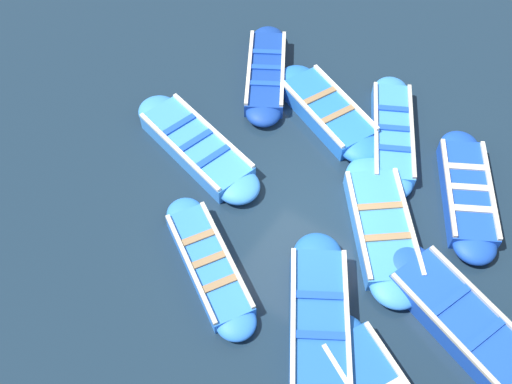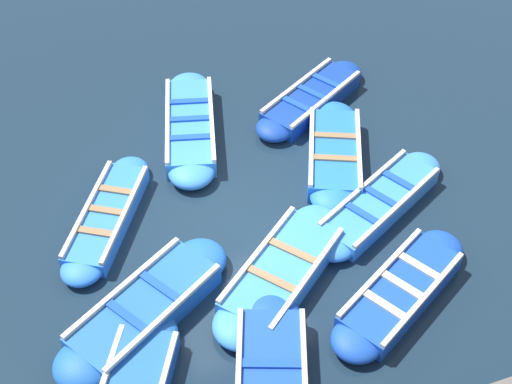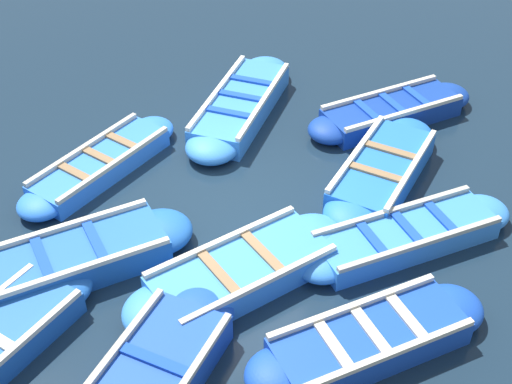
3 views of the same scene
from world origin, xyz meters
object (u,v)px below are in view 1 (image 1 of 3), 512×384
object	(u,v)px
boat_outer_left	(319,320)
boat_far_corner	(209,264)
boat_mid_row	(266,73)
boat_stern_in	(467,193)
boat_near_quay	(382,227)
boat_centre	(464,322)
boat_bow_out	(392,134)
boat_outer_right	(196,147)
boat_drifting	(327,112)

from	to	relation	value
boat_outer_left	boat_far_corner	world-z (taller)	boat_outer_left
boat_mid_row	boat_outer_left	world-z (taller)	boat_outer_left
boat_stern_in	boat_near_quay	distance (m)	1.95
boat_centre	boat_near_quay	xyz separation A→B (m)	(-2.07, 0.95, -0.02)
boat_stern_in	boat_bow_out	xyz separation A→B (m)	(-1.94, 0.58, -0.02)
boat_outer_right	boat_far_corner	bearing A→B (deg)	-47.43
boat_centre	boat_near_quay	bearing A→B (deg)	155.39
boat_bow_out	boat_outer_right	xyz separation A→B (m)	(-3.21, -2.69, 0.03)
boat_outer_right	boat_outer_left	distance (m)	4.54
boat_bow_out	boat_drifting	xyz separation A→B (m)	(-1.46, -0.26, 0.03)
boat_mid_row	boat_outer_left	distance (m)	6.18
boat_bow_out	boat_outer_left	xyz separation A→B (m)	(0.92, -4.57, 0.03)
boat_outer_right	boat_drifting	distance (m)	2.99
boat_bow_out	boat_mid_row	bearing A→B (deg)	-179.79
boat_mid_row	boat_drifting	distance (m)	1.82
boat_stern_in	boat_outer_right	size ratio (longest dim) A/B	0.87
boat_stern_in	boat_outer_right	world-z (taller)	boat_outer_right
boat_mid_row	boat_near_quay	world-z (taller)	boat_near_quay
boat_stern_in	boat_bow_out	world-z (taller)	boat_stern_in
boat_stern_in	boat_far_corner	bearing A→B (deg)	-127.94
boat_mid_row	boat_bow_out	distance (m)	3.26
boat_stern_in	boat_centre	size ratio (longest dim) A/B	0.85
boat_stern_in	boat_mid_row	bearing A→B (deg)	173.74
boat_stern_in	boat_outer_left	xyz separation A→B (m)	(-1.02, -3.98, 0.02)
boat_outer_left	boat_drifting	size ratio (longest dim) A/B	1.03
boat_far_corner	boat_centre	bearing A→B (deg)	19.99
boat_outer_left	boat_drifting	xyz separation A→B (m)	(-2.37, 4.30, -0.00)
boat_outer_right	boat_bow_out	bearing A→B (deg)	39.91
boat_near_quay	boat_outer_left	world-z (taller)	boat_outer_left
boat_near_quay	boat_bow_out	bearing A→B (deg)	112.23
boat_centre	boat_near_quay	world-z (taller)	boat_centre
boat_mid_row	boat_outer_left	bearing A→B (deg)	-47.50
boat_centre	boat_outer_right	xyz separation A→B (m)	(-6.20, 0.50, -0.01)
boat_centre	boat_outer_left	xyz separation A→B (m)	(-2.07, -1.38, -0.00)
boat_far_corner	boat_stern_in	bearing A→B (deg)	52.06
boat_mid_row	boat_drifting	xyz separation A→B (m)	(1.80, -0.25, 0.02)
boat_near_quay	boat_far_corner	distance (m)	3.36
boat_outer_left	boat_stern_in	bearing A→B (deg)	75.60
boat_drifting	boat_near_quay	bearing A→B (deg)	-39.84
boat_near_quay	boat_drifting	bearing A→B (deg)	140.16
boat_drifting	boat_outer_right	bearing A→B (deg)	-125.94
boat_outer_right	boat_mid_row	bearing A→B (deg)	90.95
boat_stern_in	boat_bow_out	distance (m)	2.02
boat_near_quay	boat_drifting	xyz separation A→B (m)	(-2.37, 1.98, 0.02)
boat_stern_in	boat_drifting	distance (m)	3.41
boat_mid_row	boat_outer_right	world-z (taller)	boat_outer_right
boat_mid_row	boat_outer_left	size ratio (longest dim) A/B	0.93
boat_near_quay	boat_outer_right	xyz separation A→B (m)	(-4.13, -0.44, 0.02)
boat_centre	boat_mid_row	distance (m)	7.00
boat_outer_left	boat_far_corner	distance (m)	2.24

